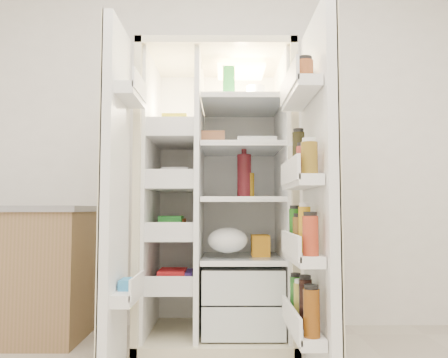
{
  "coord_description": "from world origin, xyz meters",
  "views": [
    {
      "loc": [
        0.01,
        -1.07,
        0.83
      ],
      "look_at": [
        0.01,
        1.25,
        0.99
      ],
      "focal_mm": 34.0,
      "sensor_mm": 36.0,
      "label": 1
    }
  ],
  "objects": [
    {
      "name": "freezer_door",
      "position": [
        -0.53,
        1.05,
        0.89
      ],
      "size": [
        0.15,
        0.4,
        1.72
      ],
      "color": "white",
      "rests_on": "floor"
    },
    {
      "name": "wall_back",
      "position": [
        0.0,
        2.0,
        1.35
      ],
      "size": [
        4.0,
        0.02,
        2.7
      ],
      "primitive_type": "cube",
      "color": "white",
      "rests_on": "floor"
    },
    {
      "name": "kitchen_counter",
      "position": [
        -1.44,
        1.7,
        0.42
      ],
      "size": [
        1.16,
        0.62,
        0.84
      ],
      "color": "#8F6947",
      "rests_on": "floor"
    },
    {
      "name": "refrigerator",
      "position": [
        -0.02,
        1.65,
        0.74
      ],
      "size": [
        0.92,
        0.7,
        1.8
      ],
      "color": "beige",
      "rests_on": "floor"
    },
    {
      "name": "fridge_door",
      "position": [
        0.45,
        0.96,
        0.87
      ],
      "size": [
        0.17,
        0.58,
        1.72
      ],
      "color": "white",
      "rests_on": "floor"
    }
  ]
}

